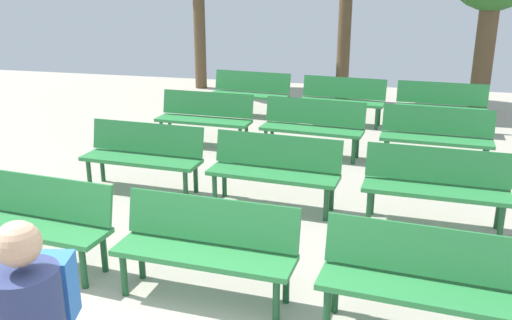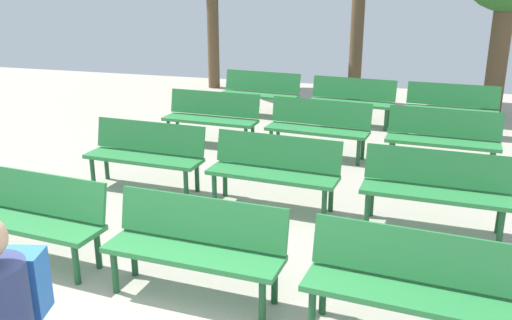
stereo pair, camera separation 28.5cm
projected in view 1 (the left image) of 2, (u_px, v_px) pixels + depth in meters
bench_r0_c0 at (35, 217)px, 5.40m from camera, size 1.64×0.63×0.87m
bench_r0_c1 at (207, 244)px, 4.86m from camera, size 1.63×0.58×0.87m
bench_r0_c2 at (424, 278)px, 4.31m from camera, size 1.64×0.63×0.87m
bench_r1_c0 at (143, 153)px, 7.36m from camera, size 1.63×0.57×0.87m
bench_r1_c1 at (275, 167)px, 6.81m from camera, size 1.63×0.61×0.87m
bench_r1_c2 at (436, 183)px, 6.29m from camera, size 1.62×0.57×0.87m
bench_r2_c0 at (205, 115)px, 9.33m from camera, size 1.62×0.57×0.87m
bench_r2_c1 at (313, 124)px, 8.78m from camera, size 1.64×0.63×0.87m
bench_r2_c2 at (436, 134)px, 8.25m from camera, size 1.63×0.58×0.87m
bench_r3_c0 at (250, 91)px, 11.32m from camera, size 1.64×0.64×0.87m
bench_r3_c1 at (342, 98)px, 10.69m from camera, size 1.64×0.63×0.87m
bench_r3_c2 at (441, 104)px, 10.17m from camera, size 1.62×0.57×0.87m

